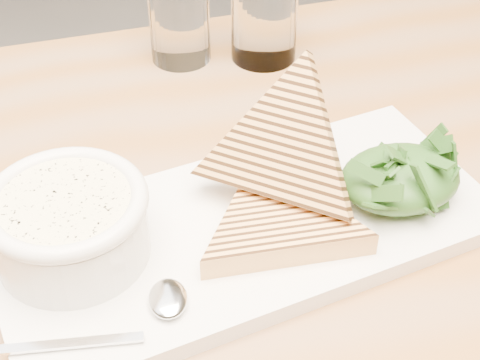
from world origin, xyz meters
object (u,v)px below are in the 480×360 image
object	(u,v)px
table_top	(214,226)
platter	(247,230)
glass_near	(179,17)
soup_bowl	(71,231)
glass_far	(264,12)

from	to	relation	value
table_top	platter	world-z (taller)	platter
glass_near	platter	bearing A→B (deg)	-93.67
table_top	glass_near	distance (m)	0.29
platter	soup_bowl	xyz separation A→B (m)	(-0.15, 0.01, 0.03)
glass_far	platter	bearing A→B (deg)	-111.67
table_top	soup_bowl	bearing A→B (deg)	-165.24
platter	glass_near	world-z (taller)	glass_near
soup_bowl	glass_far	size ratio (longest dim) A/B	1.06
table_top	soup_bowl	size ratio (longest dim) A/B	8.63
soup_bowl	glass_far	xyz separation A→B (m)	(0.26, 0.28, 0.02)
soup_bowl	glass_near	xyz separation A→B (m)	(0.17, 0.31, 0.01)
platter	glass_near	distance (m)	0.32
glass_near	glass_far	world-z (taller)	glass_far
platter	glass_far	size ratio (longest dim) A/B	3.67
table_top	soup_bowl	xyz separation A→B (m)	(-0.13, -0.03, 0.06)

